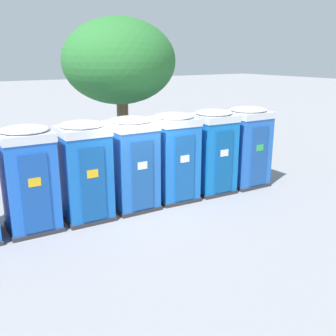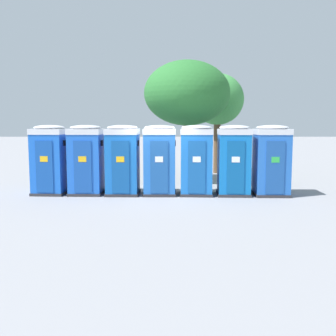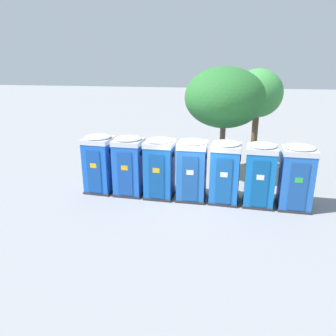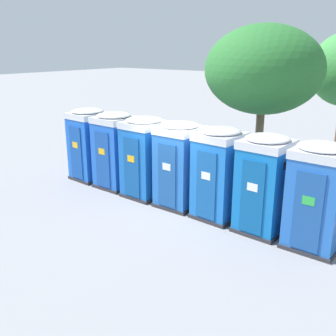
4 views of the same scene
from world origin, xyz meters
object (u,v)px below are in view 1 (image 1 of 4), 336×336
at_px(portapotty_5, 212,151).
at_px(street_tree_0, 119,62).
at_px(portapotty_2, 85,170).
at_px(portapotty_1, 29,178).
at_px(portapotty_6, 247,146).
at_px(street_tree_1, 123,63).
at_px(portapotty_3, 132,163).
at_px(portapotty_4, 174,157).

bearing_deg(portapotty_5, street_tree_0, 117.26).
xyz_separation_m(portapotty_2, street_tree_0, (2.47, 2.95, 2.60)).
relative_size(portapotty_1, portapotty_6, 1.00).
height_order(street_tree_0, street_tree_1, street_tree_0).
relative_size(portapotty_1, street_tree_1, 0.49).
relative_size(portapotty_5, portapotty_6, 1.00).
relative_size(portapotty_2, portapotty_5, 1.00).
bearing_deg(portapotty_6, portapotty_3, 177.88).
bearing_deg(portapotty_2, portapotty_4, -0.60).
xyz_separation_m(portapotty_3, portapotty_5, (2.69, -0.09, 0.00)).
bearing_deg(portapotty_1, street_tree_0, 37.04).
bearing_deg(street_tree_1, portapotty_5, -91.52).
distance_m(portapotty_1, portapotty_4, 4.04).
bearing_deg(portapotty_1, portapotty_6, -1.94).
xyz_separation_m(portapotty_2, street_tree_1, (4.20, 6.23, 2.50)).
xyz_separation_m(portapotty_5, street_tree_1, (0.17, 6.32, 2.50)).
bearing_deg(portapotty_6, portapotty_5, 177.37).
bearing_deg(street_tree_1, portapotty_3, -114.62).
bearing_deg(portapotty_3, street_tree_0, 69.22).
bearing_deg(portapotty_5, street_tree_1, 88.48).
distance_m(portapotty_5, street_tree_0, 4.30).
bearing_deg(portapotty_2, portapotty_6, -1.63).
xyz_separation_m(portapotty_1, portapotty_4, (4.04, -0.10, 0.00)).
height_order(portapotty_4, portapotty_6, same).
distance_m(portapotty_2, street_tree_0, 4.64).
relative_size(portapotty_4, portapotty_5, 1.00).
distance_m(portapotty_3, portapotty_4, 1.35).
bearing_deg(portapotty_3, portapotty_2, 179.83).
bearing_deg(portapotty_5, portapotty_4, 177.32).
xyz_separation_m(portapotty_3, street_tree_0, (1.12, 2.96, 2.60)).
distance_m(portapotty_6, street_tree_1, 6.96).
distance_m(portapotty_1, street_tree_0, 5.44).
bearing_deg(street_tree_1, portapotty_1, -132.02).
xyz_separation_m(portapotty_1, street_tree_1, (5.55, 6.16, 2.50)).
bearing_deg(portapotty_4, portapotty_5, -2.68).
height_order(portapotty_1, street_tree_1, street_tree_1).
bearing_deg(portapotty_1, portapotty_5, -1.77).
bearing_deg(street_tree_1, portapotty_6, -79.56).
distance_m(portapotty_6, street_tree_0, 4.99).
bearing_deg(portapotty_3, portapotty_5, -1.86).
relative_size(portapotty_4, street_tree_0, 0.48).
xyz_separation_m(portapotty_6, street_tree_1, (-1.18, 6.39, 2.50)).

